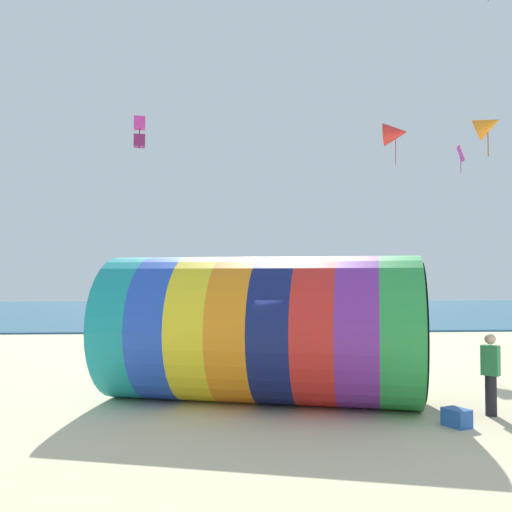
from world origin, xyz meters
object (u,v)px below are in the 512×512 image
(kite_orange_delta, at_px, (488,125))
(cooler_box, at_px, (457,418))
(kite_magenta_diamond, at_px, (461,154))
(kite_magenta_box, at_px, (140,132))
(kite_red_delta, at_px, (396,133))
(giant_inflatable_tube, at_px, (262,329))
(kite_handler, at_px, (491,373))

(kite_orange_delta, height_order, cooler_box, kite_orange_delta)
(kite_orange_delta, xyz_separation_m, kite_magenta_diamond, (3.48, 10.03, 1.34))
(kite_magenta_box, distance_m, kite_magenta_diamond, 17.60)
(kite_orange_delta, distance_m, cooler_box, 9.55)
(kite_magenta_box, bearing_deg, kite_red_delta, 46.72)
(kite_magenta_box, height_order, kite_orange_delta, kite_orange_delta)
(kite_orange_delta, distance_m, kite_magenta_diamond, 10.70)
(giant_inflatable_tube, height_order, cooler_box, giant_inflatable_tube)
(kite_red_delta, distance_m, kite_magenta_diamond, 3.26)
(giant_inflatable_tube, xyz_separation_m, cooler_box, (3.74, -2.48, -1.56))
(kite_handler, xyz_separation_m, kite_magenta_box, (-8.07, 3.41, 6.03))
(kite_handler, relative_size, kite_orange_delta, 1.27)
(kite_orange_delta, relative_size, kite_magenta_diamond, 1.09)
(kite_magenta_diamond, bearing_deg, kite_orange_delta, -109.15)
(kite_orange_delta, height_order, kite_magenta_diamond, kite_magenta_diamond)
(giant_inflatable_tube, xyz_separation_m, kite_orange_delta, (6.96, 2.67, 5.80))
(kite_handler, bearing_deg, kite_magenta_box, 157.09)
(kite_handler, bearing_deg, kite_magenta_diamond, 68.73)
(kite_magenta_box, bearing_deg, giant_inflatable_tube, -28.84)
(cooler_box, bearing_deg, kite_orange_delta, 57.99)
(kite_magenta_box, xyz_separation_m, cooler_box, (6.95, -4.25, -6.76))
(kite_handler, xyz_separation_m, kite_orange_delta, (2.10, 4.31, 6.63))
(kite_handler, height_order, cooler_box, kite_handler)
(kite_magenta_box, bearing_deg, kite_handler, -22.91)
(giant_inflatable_tube, xyz_separation_m, kite_magenta_box, (-3.22, 1.77, 5.20))
(kite_orange_delta, bearing_deg, kite_handler, -115.99)
(kite_magenta_diamond, bearing_deg, giant_inflatable_tube, -129.42)
(kite_handler, bearing_deg, kite_red_delta, 80.26)
(kite_red_delta, relative_size, kite_orange_delta, 1.51)
(kite_handler, relative_size, cooler_box, 3.41)
(kite_magenta_box, xyz_separation_m, kite_orange_delta, (10.18, 0.90, 0.60))
(kite_red_delta, height_order, kite_orange_delta, kite_red_delta)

